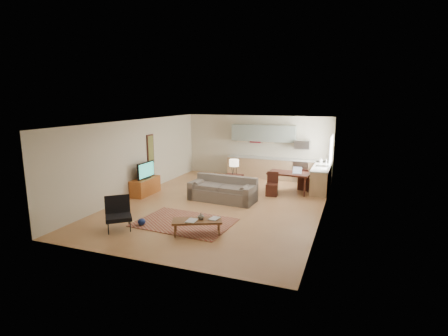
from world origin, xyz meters
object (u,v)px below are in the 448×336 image
at_px(sofa, 222,189).
at_px(tv_credenza, 145,186).
at_px(console_table, 234,184).
at_px(armchair, 118,214).
at_px(coffee_table, 197,227).
at_px(dining_table, 289,183).

xyz_separation_m(sofa, tv_credenza, (-2.91, -0.23, -0.11)).
bearing_deg(sofa, console_table, 91.25).
height_order(sofa, armchair, armchair).
bearing_deg(tv_credenza, sofa, 4.45).
distance_m(coffee_table, tv_credenza, 4.37).
xyz_separation_m(coffee_table, tv_credenza, (-3.37, 2.78, 0.11)).
bearing_deg(dining_table, tv_credenza, -153.42).
xyz_separation_m(tv_credenza, dining_table, (4.83, 2.08, 0.08)).
distance_m(armchair, dining_table, 6.39).
xyz_separation_m(console_table, dining_table, (1.86, 0.82, 0.02)).
xyz_separation_m(tv_credenza, console_table, (2.97, 1.26, 0.06)).
bearing_deg(armchair, dining_table, 16.56).
bearing_deg(dining_table, sofa, -132.63).
distance_m(sofa, tv_credenza, 2.93).
height_order(sofa, console_table, sofa).
height_order(sofa, tv_credenza, sofa).
height_order(coffee_table, tv_credenza, tv_credenza).
bearing_deg(tv_credenza, console_table, 23.00).
bearing_deg(console_table, armchair, -106.27).
height_order(coffee_table, dining_table, dining_table).
bearing_deg(coffee_table, tv_credenza, 115.47).
bearing_deg(armchair, tv_credenza, 71.90).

